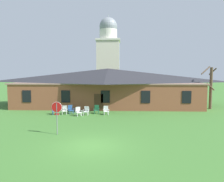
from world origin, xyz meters
The scene contains 12 objects.
ground_plane centered at (0.00, 0.00, 0.00)m, with size 200.00×200.00×0.00m, color #3D702D.
brick_building centered at (0.00, 17.44, 2.70)m, with size 25.48×10.40×5.31m.
dome_tower centered at (-0.89, 33.47, 7.98)m, with size 5.18×5.18×17.59m.
stop_sign centered at (-2.91, 2.43, 1.76)m, with size 0.81×0.07×2.49m.
lawn_chair_by_porch centered at (-5.53, 10.01, 0.50)m, with size 0.80×0.84×0.96m.
lawn_chair_near_door centered at (-4.46, 10.22, 0.50)m, with size 0.71×0.75×0.96m.
lawn_chair_left_end centered at (-3.89, 10.67, 0.50)m, with size 0.85×0.87×0.96m.
lawn_chair_middle centered at (-2.72, 9.39, 0.50)m, with size 0.84×0.86×0.96m.
lawn_chair_right_end centered at (-1.93, 9.86, 0.50)m, with size 0.68×0.71×0.96m.
lawn_chair_far_side centered at (-0.90, 10.84, 0.50)m, with size 0.66×0.69×0.96m.
lawn_chair_under_eave centered at (0.23, 10.22, 0.50)m, with size 0.72×0.76×0.96m.
bare_tree_beside_building centered at (13.48, 14.57, 2.93)m, with size 1.95×1.96×5.58m.
Camera 1 is at (1.90, -12.87, 4.62)m, focal length 33.51 mm.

